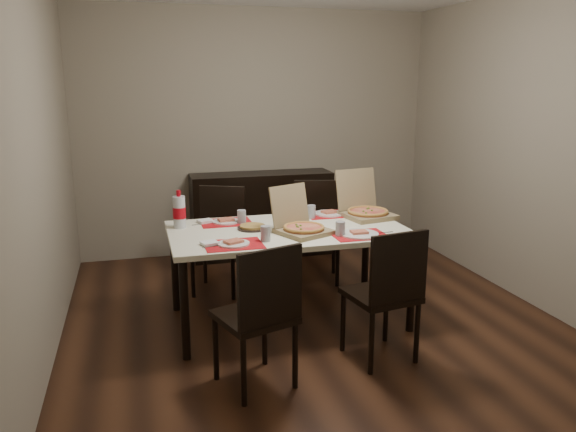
# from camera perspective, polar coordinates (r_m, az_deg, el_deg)

# --- Properties ---
(ground) EXTENTS (3.80, 4.00, 0.02)m
(ground) POSITION_cam_1_polar(r_m,az_deg,el_deg) (4.57, 2.42, -10.50)
(ground) COLOR #3D2113
(ground) RESTS_ON ground
(room_walls) EXTENTS (3.84, 4.02, 2.62)m
(room_walls) POSITION_cam_1_polar(r_m,az_deg,el_deg) (4.59, 0.96, 12.09)
(room_walls) COLOR gray
(room_walls) RESTS_ON ground
(sideboard) EXTENTS (1.50, 0.40, 0.90)m
(sideboard) POSITION_cam_1_polar(r_m,az_deg,el_deg) (6.06, -2.67, 0.16)
(sideboard) COLOR black
(sideboard) RESTS_ON ground
(dining_table) EXTENTS (1.80, 1.00, 0.75)m
(dining_table) POSITION_cam_1_polar(r_m,az_deg,el_deg) (4.31, 0.00, -2.15)
(dining_table) COLOR #F3EFCC
(dining_table) RESTS_ON ground
(chair_near_left) EXTENTS (0.53, 0.53, 0.93)m
(chair_near_left) POSITION_cam_1_polar(r_m,az_deg,el_deg) (3.40, -2.83, -9.64)
(chair_near_left) COLOR black
(chair_near_left) RESTS_ON ground
(chair_near_right) EXTENTS (0.48, 0.48, 0.93)m
(chair_near_right) POSITION_cam_1_polar(r_m,az_deg,el_deg) (3.78, 10.03, -7.41)
(chair_near_right) COLOR black
(chair_near_right) RESTS_ON ground
(chair_far_left) EXTENTS (0.55, 0.55, 0.93)m
(chair_far_left) POSITION_cam_1_polar(r_m,az_deg,el_deg) (5.07, -6.96, -1.86)
(chair_far_left) COLOR black
(chair_far_left) RESTS_ON ground
(chair_far_right) EXTENTS (0.51, 0.51, 0.93)m
(chair_far_right) POSITION_cam_1_polar(r_m,az_deg,el_deg) (5.34, 2.91, -1.00)
(chair_far_right) COLOR black
(chair_far_right) RESTS_ON ground
(setting_near_left) EXTENTS (0.50, 0.30, 0.11)m
(setting_near_left) POSITION_cam_1_polar(r_m,az_deg,el_deg) (3.91, -4.95, -2.53)
(setting_near_left) COLOR red
(setting_near_left) RESTS_ON dining_table
(setting_near_right) EXTENTS (0.48, 0.30, 0.11)m
(setting_near_right) POSITION_cam_1_polar(r_m,az_deg,el_deg) (4.13, 6.79, -1.70)
(setting_near_right) COLOR red
(setting_near_right) RESTS_ON dining_table
(setting_far_left) EXTENTS (0.48, 0.30, 0.11)m
(setting_far_left) POSITION_cam_1_polar(r_m,az_deg,el_deg) (4.49, -6.13, -0.43)
(setting_far_left) COLOR red
(setting_far_left) RESTS_ON dining_table
(setting_far_right) EXTENTS (0.46, 0.30, 0.11)m
(setting_far_right) POSITION_cam_1_polar(r_m,az_deg,el_deg) (4.72, 3.74, 0.30)
(setting_far_right) COLOR red
(setting_far_right) RESTS_ON dining_table
(napkin_loose) EXTENTS (0.15, 0.14, 0.02)m
(napkin_loose) POSITION_cam_1_polar(r_m,az_deg,el_deg) (4.20, 0.78, -1.50)
(napkin_loose) COLOR white
(napkin_loose) RESTS_ON dining_table
(pizza_box_center) EXTENTS (0.46, 0.48, 0.34)m
(pizza_box_center) POSITION_cam_1_polar(r_m,az_deg,el_deg) (4.16, 1.34, -1.00)
(pizza_box_center) COLOR olive
(pizza_box_center) RESTS_ON dining_table
(pizza_box_right) EXTENTS (0.44, 0.48, 0.38)m
(pizza_box_right) POSITION_cam_1_polar(r_m,az_deg,el_deg) (4.71, 7.89, 0.62)
(pizza_box_right) COLOR olive
(pizza_box_right) RESTS_ON dining_table
(faina_plate) EXTENTS (0.23, 0.23, 0.03)m
(faina_plate) POSITION_cam_1_polar(r_m,az_deg,el_deg) (4.29, -3.62, -1.14)
(faina_plate) COLOR black
(faina_plate) RESTS_ON dining_table
(dip_bowl) EXTENTS (0.16, 0.16, 0.03)m
(dip_bowl) POSITION_cam_1_polar(r_m,az_deg,el_deg) (4.53, 0.09, -0.30)
(dip_bowl) COLOR white
(dip_bowl) RESTS_ON dining_table
(soda_bottle) EXTENTS (0.10, 0.10, 0.29)m
(soda_bottle) POSITION_cam_1_polar(r_m,az_deg,el_deg) (4.38, -10.98, 0.41)
(soda_bottle) COLOR silver
(soda_bottle) RESTS_ON dining_table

